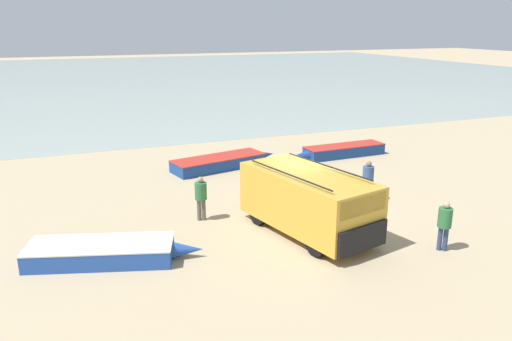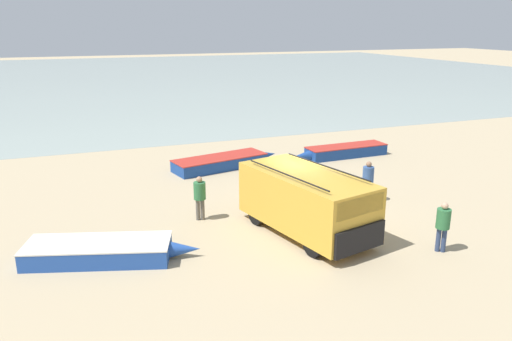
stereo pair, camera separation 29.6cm
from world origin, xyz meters
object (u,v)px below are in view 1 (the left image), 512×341
at_px(fishing_rowboat_2, 106,252).
at_px(fisherman_2, 201,194).
at_px(fisherman_0, 445,221).
at_px(parked_van, 308,200).
at_px(fisherman_1, 368,177).
at_px(fishing_rowboat_0, 222,162).
at_px(fishing_rowboat_1, 341,151).

relative_size(fishing_rowboat_2, fisherman_2, 3.20).
bearing_deg(fisherman_2, fisherman_0, -115.69).
bearing_deg(fisherman_0, fishing_rowboat_2, 110.49).
bearing_deg(parked_van, fisherman_1, 104.46).
xyz_separation_m(fishing_rowboat_2, fisherman_1, (10.02, 1.53, 0.69)).
distance_m(fishing_rowboat_2, fisherman_2, 4.07).
bearing_deg(fisherman_2, fishing_rowboat_0, -10.34).
relative_size(fishing_rowboat_0, fisherman_0, 3.55).
relative_size(fishing_rowboat_2, fisherman_1, 3.16).
relative_size(fishing_rowboat_1, fisherman_1, 3.27).
bearing_deg(fisherman_0, fishing_rowboat_0, 55.32).
xyz_separation_m(parked_van, fishing_rowboat_1, (6.24, 8.24, -0.85)).
xyz_separation_m(fisherman_0, fisherman_2, (-6.19, 5.11, 0.01)).
xyz_separation_m(parked_van, fishing_rowboat_2, (-6.43, 0.35, -0.86)).
distance_m(fishing_rowboat_0, fisherman_0, 11.75).
height_order(fisherman_0, fisherman_1, fisherman_1).
xyz_separation_m(parked_van, fisherman_0, (3.22, -2.73, -0.19)).
bearing_deg(fisherman_1, parked_van, -47.91).
distance_m(fishing_rowboat_1, fisherman_1, 6.93).
xyz_separation_m(fishing_rowboat_1, fishing_rowboat_2, (-12.67, -7.89, -0.01)).
distance_m(fishing_rowboat_0, fishing_rowboat_1, 6.48).
xyz_separation_m(fishing_rowboat_0, fisherman_1, (3.82, -6.59, 0.69)).
bearing_deg(fishing_rowboat_0, fisherman_0, -85.43).
relative_size(parked_van, fisherman_2, 3.30).
bearing_deg(fishing_rowboat_1, parked_van, 50.96).
bearing_deg(fisherman_0, parked_van, 87.89).
height_order(fisherman_0, fisherman_2, fisherman_2).
distance_m(fishing_rowboat_0, fishing_rowboat_2, 10.22).
relative_size(parked_van, fishing_rowboat_1, 0.99).
bearing_deg(parked_van, fishing_rowboat_1, 129.65).
bearing_deg(parked_van, fishing_rowboat_2, -106.34).
height_order(fishing_rowboat_0, fisherman_0, fisherman_0).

